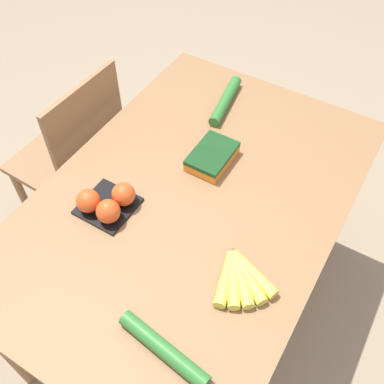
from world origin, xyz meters
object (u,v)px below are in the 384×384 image
at_px(tomato_pack, 107,203).
at_px(cucumber_far, 164,349).
at_px(chair, 76,159).
at_px(carrot_bag, 212,156).
at_px(banana_bunch, 240,277).
at_px(cucumber_near, 226,101).

relative_size(tomato_pack, cucumber_far, 0.60).
bearing_deg(chair, carrot_bag, 96.78).
bearing_deg(banana_bunch, tomato_pack, 89.32).
bearing_deg(cucumber_far, banana_bunch, -14.32).
bearing_deg(tomato_pack, banana_bunch, -90.68).
height_order(tomato_pack, cucumber_far, tomato_pack).
bearing_deg(cucumber_far, chair, 55.71).
xyz_separation_m(chair, carrot_bag, (0.06, -0.64, 0.31)).
bearing_deg(tomato_pack, carrot_bag, -26.22).
height_order(chair, carrot_bag, chair).
relative_size(chair, cucumber_near, 3.35).
height_order(tomato_pack, carrot_bag, tomato_pack).
distance_m(carrot_bag, cucumber_far, 0.68).
bearing_deg(chair, cucumber_far, 57.40).
bearing_deg(chair, banana_bunch, 73.51).
bearing_deg(cucumber_near, banana_bunch, -148.63).
height_order(banana_bunch, cucumber_near, cucumber_near).
relative_size(chair, cucumber_far, 3.35).
height_order(chair, cucumber_near, chair).
distance_m(cucumber_near, cucumber_far, 0.99).
bearing_deg(cucumber_far, cucumber_near, 19.28).
xyz_separation_m(tomato_pack, cucumber_near, (0.65, -0.07, -0.02)).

